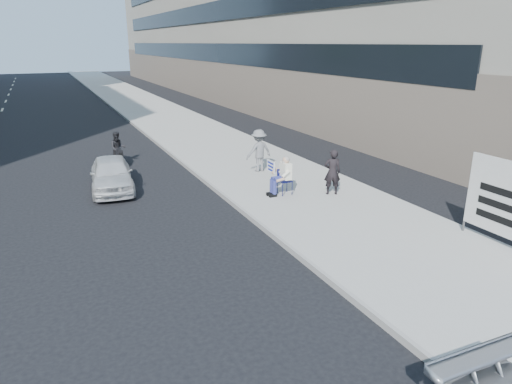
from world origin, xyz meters
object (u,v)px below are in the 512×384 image
motorcycle (118,150)px  pedestrian_woman (332,172)px  white_sedan_near (112,174)px  seated_protester (282,174)px  jogger (259,151)px

motorcycle → pedestrian_woman: bearing=-52.4°
motorcycle → white_sedan_near: bearing=-101.9°
seated_protester → white_sedan_near: size_ratio=0.37×
pedestrian_woman → white_sedan_near: pedestrian_woman is taller
jogger → motorcycle: size_ratio=0.81×
seated_protester → jogger: size_ratio=0.79×
motorcycle → jogger: bearing=-39.4°
pedestrian_woman → motorcycle: bearing=-31.0°
jogger → pedestrian_woman: 3.78m
jogger → white_sedan_near: 5.61m
seated_protester → white_sedan_near: seated_protester is taller
jogger → pedestrian_woman: jogger is taller
seated_protester → jogger: (0.57, 2.96, 0.11)m
white_sedan_near → seated_protester: bearing=-27.9°
jogger → white_sedan_near: size_ratio=0.48×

